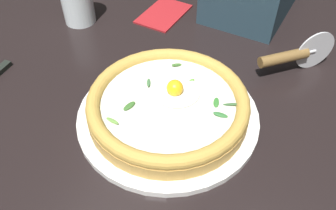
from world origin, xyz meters
name	(u,v)px	position (x,y,z in m)	size (l,w,h in m)	color
ground_plane	(155,123)	(0.00, 0.00, -0.01)	(2.40, 2.40, 0.03)	black
pizza_plate	(168,115)	(0.01, -0.02, 0.01)	(0.32, 0.32, 0.01)	white
pizza	(168,104)	(0.01, -0.02, 0.03)	(0.28, 0.28, 0.06)	#C19447
pizza_cutter	(293,55)	(0.22, -0.20, 0.04)	(0.12, 0.13, 0.08)	silver
drinking_glass	(77,2)	(0.22, 0.30, 0.05)	(0.07, 0.07, 0.12)	silver
folded_napkin	(164,13)	(0.32, 0.12, 0.00)	(0.14, 0.09, 0.01)	maroon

